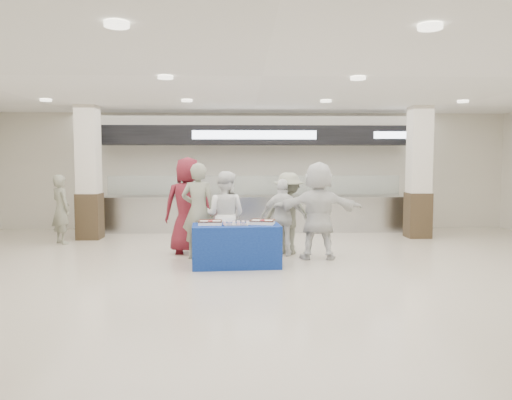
{
  "coord_description": "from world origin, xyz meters",
  "views": [
    {
      "loc": [
        -0.31,
        -7.87,
        1.89
      ],
      "look_at": [
        -0.05,
        1.6,
        1.14
      ],
      "focal_mm": 35.0,
      "sensor_mm": 36.0,
      "label": 1
    }
  ],
  "objects_px": {
    "soldier_b": "(288,213)",
    "soldier_bg": "(61,209)",
    "civilian_maroon": "(188,205)",
    "cupcake_tray": "(236,223)",
    "civilian_white": "(318,211)",
    "chef_short": "(283,217)",
    "sheet_cake_left": "(210,222)",
    "soldier_a": "(199,211)",
    "sheet_cake_right": "(262,222)",
    "display_table": "(236,246)",
    "chef_tall": "(225,215)"
  },
  "relations": [
    {
      "from": "chef_tall",
      "to": "display_table",
      "type": "bearing_deg",
      "value": 126.67
    },
    {
      "from": "soldier_b",
      "to": "soldier_bg",
      "type": "distance_m",
      "value": 5.23
    },
    {
      "from": "sheet_cake_left",
      "to": "chef_tall",
      "type": "relative_size",
      "value": 0.25
    },
    {
      "from": "display_table",
      "to": "cupcake_tray",
      "type": "xyz_separation_m",
      "value": [
        -0.0,
        -0.04,
        0.41
      ]
    },
    {
      "from": "chef_tall",
      "to": "cupcake_tray",
      "type": "bearing_deg",
      "value": 125.54
    },
    {
      "from": "soldier_bg",
      "to": "civilian_white",
      "type": "bearing_deg",
      "value": -154.6
    },
    {
      "from": "sheet_cake_left",
      "to": "sheet_cake_right",
      "type": "distance_m",
      "value": 0.93
    },
    {
      "from": "cupcake_tray",
      "to": "display_table",
      "type": "bearing_deg",
      "value": 89.71
    },
    {
      "from": "cupcake_tray",
      "to": "civilian_white",
      "type": "relative_size",
      "value": 0.23
    },
    {
      "from": "sheet_cake_right",
      "to": "soldier_bg",
      "type": "height_order",
      "value": "soldier_bg"
    },
    {
      "from": "cupcake_tray",
      "to": "soldier_bg",
      "type": "bearing_deg",
      "value": 146.95
    },
    {
      "from": "display_table",
      "to": "soldier_b",
      "type": "bearing_deg",
      "value": 45.2
    },
    {
      "from": "cupcake_tray",
      "to": "soldier_b",
      "type": "height_order",
      "value": "soldier_b"
    },
    {
      "from": "civilian_maroon",
      "to": "soldier_bg",
      "type": "height_order",
      "value": "civilian_maroon"
    },
    {
      "from": "sheet_cake_left",
      "to": "soldier_b",
      "type": "relative_size",
      "value": 0.25
    },
    {
      "from": "soldier_bg",
      "to": "sheet_cake_left",
      "type": "bearing_deg",
      "value": -171.29
    },
    {
      "from": "civilian_maroon",
      "to": "cupcake_tray",
      "type": "bearing_deg",
      "value": 123.67
    },
    {
      "from": "chef_short",
      "to": "civilian_white",
      "type": "height_order",
      "value": "civilian_white"
    },
    {
      "from": "civilian_maroon",
      "to": "civilian_white",
      "type": "xyz_separation_m",
      "value": [
        2.55,
        -0.65,
        -0.05
      ]
    },
    {
      "from": "civilian_maroon",
      "to": "civilian_white",
      "type": "bearing_deg",
      "value": 162.79
    },
    {
      "from": "display_table",
      "to": "sheet_cake_right",
      "type": "xyz_separation_m",
      "value": [
        0.47,
        0.07,
        0.42
      ]
    },
    {
      "from": "sheet_cake_right",
      "to": "soldier_b",
      "type": "relative_size",
      "value": 0.29
    },
    {
      "from": "display_table",
      "to": "soldier_a",
      "type": "xyz_separation_m",
      "value": [
        -0.73,
        0.72,
        0.55
      ]
    },
    {
      "from": "display_table",
      "to": "soldier_b",
      "type": "xyz_separation_m",
      "value": [
        1.05,
        1.23,
        0.45
      ]
    },
    {
      "from": "display_table",
      "to": "chef_short",
      "type": "relative_size",
      "value": 1.01
    },
    {
      "from": "civilian_maroon",
      "to": "sheet_cake_right",
      "type": "bearing_deg",
      "value": 137.12
    },
    {
      "from": "cupcake_tray",
      "to": "civilian_white",
      "type": "distance_m",
      "value": 1.71
    },
    {
      "from": "soldier_a",
      "to": "civilian_white",
      "type": "bearing_deg",
      "value": -170.85
    },
    {
      "from": "sheet_cake_left",
      "to": "soldier_b",
      "type": "height_order",
      "value": "soldier_b"
    },
    {
      "from": "chef_tall",
      "to": "soldier_bg",
      "type": "distance_m",
      "value": 4.23
    },
    {
      "from": "soldier_b",
      "to": "sheet_cake_right",
      "type": "bearing_deg",
      "value": 78.29
    },
    {
      "from": "civilian_maroon",
      "to": "soldier_b",
      "type": "height_order",
      "value": "civilian_maroon"
    },
    {
      "from": "sheet_cake_left",
      "to": "soldier_bg",
      "type": "relative_size",
      "value": 0.27
    },
    {
      "from": "display_table",
      "to": "chef_tall",
      "type": "height_order",
      "value": "chef_tall"
    },
    {
      "from": "sheet_cake_left",
      "to": "cupcake_tray",
      "type": "height_order",
      "value": "sheet_cake_left"
    },
    {
      "from": "cupcake_tray",
      "to": "civilian_maroon",
      "type": "distance_m",
      "value": 1.67
    },
    {
      "from": "civilian_maroon",
      "to": "civilian_white",
      "type": "height_order",
      "value": "civilian_maroon"
    },
    {
      "from": "chef_short",
      "to": "soldier_a",
      "type": "bearing_deg",
      "value": 21.93
    },
    {
      "from": "sheet_cake_left",
      "to": "civilian_white",
      "type": "relative_size",
      "value": 0.22
    },
    {
      "from": "cupcake_tray",
      "to": "civilian_white",
      "type": "xyz_separation_m",
      "value": [
        1.56,
        0.68,
        0.15
      ]
    },
    {
      "from": "sheet_cake_right",
      "to": "cupcake_tray",
      "type": "xyz_separation_m",
      "value": [
        -0.47,
        -0.11,
        -0.01
      ]
    },
    {
      "from": "sheet_cake_left",
      "to": "soldier_b",
      "type": "distance_m",
      "value": 1.94
    },
    {
      "from": "chef_tall",
      "to": "sheet_cake_left",
      "type": "bearing_deg",
      "value": 87.85
    },
    {
      "from": "chef_short",
      "to": "civilian_white",
      "type": "distance_m",
      "value": 0.75
    },
    {
      "from": "soldier_a",
      "to": "display_table",
      "type": "bearing_deg",
      "value": 146.55
    },
    {
      "from": "civilian_maroon",
      "to": "chef_short",
      "type": "relative_size",
      "value": 1.28
    },
    {
      "from": "cupcake_tray",
      "to": "sheet_cake_left",
      "type": "bearing_deg",
      "value": 173.06
    },
    {
      "from": "chef_short",
      "to": "soldier_bg",
      "type": "distance_m",
      "value": 5.17
    },
    {
      "from": "sheet_cake_right",
      "to": "soldier_b",
      "type": "xyz_separation_m",
      "value": [
        0.58,
        1.16,
        0.03
      ]
    },
    {
      "from": "sheet_cake_right",
      "to": "civilian_maroon",
      "type": "bearing_deg",
      "value": 140.08
    }
  ]
}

